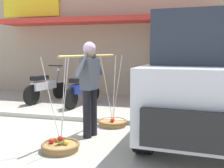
# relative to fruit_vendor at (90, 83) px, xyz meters

# --- Properties ---
(ground_plane) EXTENTS (90.00, 90.00, 0.00)m
(ground_plane) POSITION_rel_fruit_vendor_xyz_m (-0.47, 0.31, -0.98)
(ground_plane) COLOR #9E998C
(sidewalk_curb) EXTENTS (20.00, 0.24, 0.10)m
(sidewalk_curb) POSITION_rel_fruit_vendor_xyz_m (-0.47, 1.01, -0.93)
(sidewalk_curb) COLOR #BAB4A5
(sidewalk_curb) RESTS_ON ground
(fruit_vendor) EXTENTS (0.47, 1.57, 1.70)m
(fruit_vendor) POSITION_rel_fruit_vendor_xyz_m (0.00, 0.00, 0.00)
(fruit_vendor) COLOR black
(fruit_vendor) RESTS_ON ground
(fruit_basket_left_side) EXTENTS (0.60, 0.60, 1.45)m
(fruit_basket_left_side) POSITION_rel_fruit_vendor_xyz_m (-0.22, -0.78, -0.90)
(fruit_basket_left_side) COLOR #9E7542
(fruit_basket_left_side) RESTS_ON ground
(fruit_basket_right_side) EXTENTS (0.60, 0.60, 1.45)m
(fruit_basket_right_side) POSITION_rel_fruit_vendor_xyz_m (0.21, 0.78, -0.90)
(fruit_basket_right_side) COLOR #9E7542
(fruit_basket_right_side) RESTS_ON ground
(motorcycle_nearest_shop) EXTENTS (0.61, 1.79, 1.09)m
(motorcycle_nearest_shop) POSITION_rel_fruit_vendor_xyz_m (-2.40, 2.77, -0.52)
(motorcycle_nearest_shop) COLOR black
(motorcycle_nearest_shop) RESTS_ON ground
(motorcycle_second_in_row) EXTENTS (0.55, 1.81, 1.09)m
(motorcycle_second_in_row) POSITION_rel_fruit_vendor_xyz_m (-1.13, 2.55, -0.52)
(motorcycle_second_in_row) COLOR black
(motorcycle_second_in_row) RESTS_ON ground
(parked_truck) EXTENTS (2.41, 4.92, 2.10)m
(parked_truck) POSITION_rel_fruit_vendor_xyz_m (2.12, 0.91, 0.15)
(parked_truck) COLOR silver
(parked_truck) RESTS_ON ground
(storefront_building) EXTENTS (13.00, 6.00, 4.20)m
(storefront_building) POSITION_rel_fruit_vendor_xyz_m (-0.84, 6.92, 1.12)
(storefront_building) COLOR tan
(storefront_building) RESTS_ON ground
(wooden_crate) EXTENTS (0.44, 0.36, 0.32)m
(wooden_crate) POSITION_rel_fruit_vendor_xyz_m (0.71, 2.51, -0.82)
(wooden_crate) COLOR olive
(wooden_crate) RESTS_ON ground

